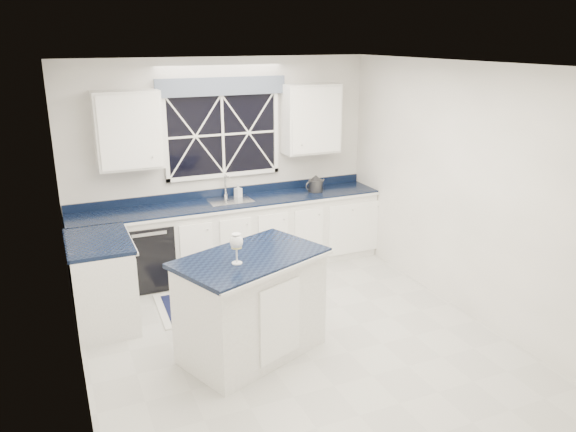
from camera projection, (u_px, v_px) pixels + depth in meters
name	position (u px, v px, depth m)	size (l,w,h in m)	color
ground	(293.00, 339.00, 5.70)	(4.50, 4.50, 0.00)	#ABACA7
back_wall	(223.00, 165.00, 7.25)	(4.00, 0.10, 2.70)	white
base_cabinets	(211.00, 245.00, 7.00)	(3.99, 1.60, 0.90)	white
countertop	(231.00, 203.00, 7.12)	(3.98, 0.64, 0.04)	black
dishwasher	(147.00, 253.00, 6.86)	(0.60, 0.58, 0.82)	black
window	(223.00, 128.00, 7.07)	(1.65, 0.09, 1.26)	black
upper_cabinets	(225.00, 124.00, 6.94)	(3.10, 0.34, 0.90)	white
faucet	(226.00, 185.00, 7.24)	(0.05, 0.20, 0.30)	silver
island	(251.00, 305.00, 5.31)	(1.56, 1.26, 1.01)	white
rug	(222.00, 301.00, 6.50)	(1.48, 0.94, 0.02)	beige
kettle	(315.00, 184.00, 7.53)	(0.32, 0.23, 0.23)	#2F2F32
wine_glass	(236.00, 243.00, 4.92)	(0.12, 0.12, 0.28)	white
soap_bottle	(238.00, 190.00, 7.28)	(0.08, 0.08, 0.17)	silver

